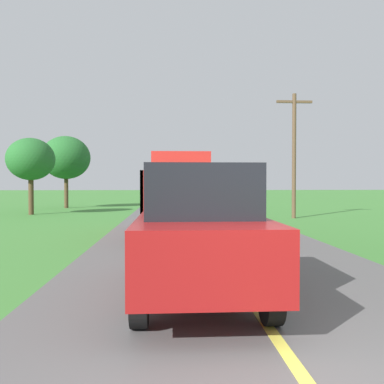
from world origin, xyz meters
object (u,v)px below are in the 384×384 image
banana_truck_near (181,191)px  roadside_tree_far_left (66,158)px  banana_truck_far (182,188)px  utility_pole_roadside (294,151)px  following_car (198,229)px  roadside_tree_near_left (31,159)px

banana_truck_near → roadside_tree_far_left: bearing=117.6°
banana_truck_far → utility_pole_roadside: 9.54m
following_car → utility_pole_roadside: bearing=66.8°
banana_truck_near → banana_truck_far: 13.47m
roadside_tree_near_left → following_car: size_ratio=1.05×
banana_truck_far → following_car: 21.24m
banana_truck_far → banana_truck_near: bearing=-92.0°
banana_truck_near → roadside_tree_near_left: size_ratio=1.36×
roadside_tree_near_left → roadside_tree_far_left: roadside_tree_far_left is taller
utility_pole_roadside → roadside_tree_far_left: size_ratio=1.22×
banana_truck_near → utility_pole_roadside: 8.44m
banana_truck_far → roadside_tree_near_left: roadside_tree_near_left is taller
utility_pole_roadside → banana_truck_near: bearing=-135.1°
banana_truck_far → roadside_tree_far_left: roadside_tree_far_left is taller
banana_truck_near → roadside_tree_near_left: bearing=132.5°
roadside_tree_near_left → banana_truck_far: bearing=28.0°
utility_pole_roadside → following_car: 14.95m
following_car → banana_truck_far: bearing=88.7°
utility_pole_roadside → roadside_tree_far_left: 16.27m
utility_pole_roadside → roadside_tree_far_left: (-13.56, 8.99, 0.20)m
banana_truck_near → following_car: banana_truck_near is taller
banana_truck_near → following_car: bearing=-89.9°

